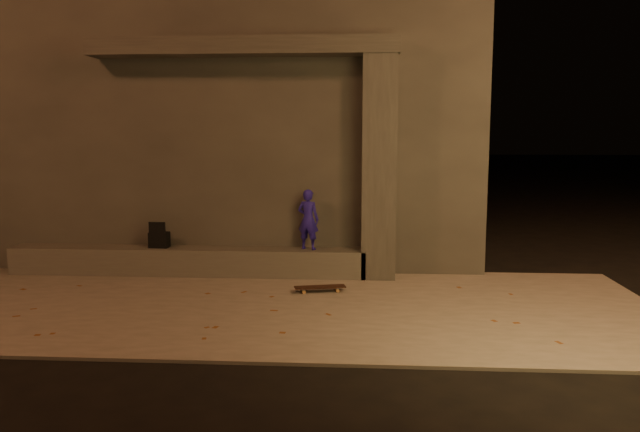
# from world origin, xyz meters

# --- Properties ---
(ground) EXTENTS (120.00, 120.00, 0.00)m
(ground) POSITION_xyz_m (0.00, 0.00, 0.00)
(ground) COLOR black
(ground) RESTS_ON ground
(sidewalk) EXTENTS (11.00, 4.40, 0.04)m
(sidewalk) POSITION_xyz_m (0.00, 2.00, 0.02)
(sidewalk) COLOR #635F57
(sidewalk) RESTS_ON ground
(building) EXTENTS (9.00, 5.10, 5.22)m
(building) POSITION_xyz_m (-1.00, 6.49, 2.61)
(building) COLOR #3C3936
(building) RESTS_ON ground
(ledge) EXTENTS (6.00, 0.55, 0.45)m
(ledge) POSITION_xyz_m (-1.50, 3.75, 0.27)
(ledge) COLOR #55524D
(ledge) RESTS_ON sidewalk
(column) EXTENTS (0.55, 0.55, 3.60)m
(column) POSITION_xyz_m (1.70, 3.75, 1.84)
(column) COLOR #3C3936
(column) RESTS_ON sidewalk
(canopy) EXTENTS (5.00, 0.70, 0.28)m
(canopy) POSITION_xyz_m (-0.50, 3.80, 3.78)
(canopy) COLOR #3C3936
(canopy) RESTS_ON column
(skateboarder) EXTENTS (0.42, 0.34, 1.00)m
(skateboarder) POSITION_xyz_m (0.55, 3.75, 0.99)
(skateboarder) COLOR #22179A
(skateboarder) RESTS_ON ledge
(backpack) EXTENTS (0.33, 0.23, 0.45)m
(backpack) POSITION_xyz_m (-1.98, 3.75, 0.64)
(backpack) COLOR black
(backpack) RESTS_ON ledge
(skateboard) EXTENTS (0.79, 0.37, 0.08)m
(skateboard) POSITION_xyz_m (0.81, 2.70, 0.11)
(skateboard) COLOR black
(skateboard) RESTS_ON sidewalk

